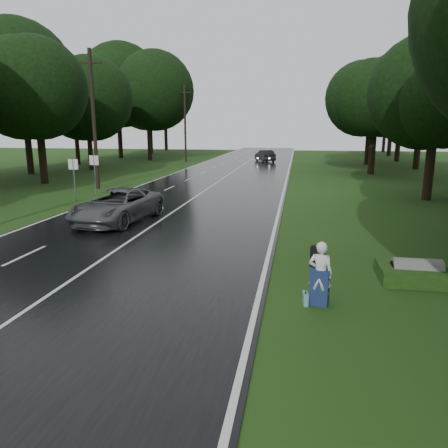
# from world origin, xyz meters

# --- Properties ---
(ground) EXTENTS (160.00, 160.00, 0.00)m
(ground) POSITION_xyz_m (0.00, 0.00, 0.00)
(ground) COLOR #1F4013
(ground) RESTS_ON ground
(road) EXTENTS (12.00, 140.00, 0.04)m
(road) POSITION_xyz_m (0.00, 20.00, 0.02)
(road) COLOR black
(road) RESTS_ON ground
(lane_center) EXTENTS (0.12, 140.00, 0.01)m
(lane_center) POSITION_xyz_m (0.00, 20.00, 0.04)
(lane_center) COLOR silver
(lane_center) RESTS_ON road
(grey_car) EXTENTS (3.37, 6.11, 1.62)m
(grey_car) POSITION_xyz_m (-1.98, 8.00, 0.85)
(grey_car) COLOR #4E5053
(grey_car) RESTS_ON road
(far_car) EXTENTS (3.31, 5.04, 1.57)m
(far_car) POSITION_xyz_m (2.24, 48.02, 0.83)
(far_car) COLOR black
(far_car) RESTS_ON road
(hitchhiker) EXTENTS (0.72, 0.68, 1.75)m
(hitchhiker) POSITION_xyz_m (7.42, -0.58, 0.81)
(hitchhiker) COLOR silver
(hitchhiker) RESTS_ON ground
(suitcase) EXTENTS (0.16, 0.43, 0.30)m
(suitcase) POSITION_xyz_m (7.07, -0.61, 0.15)
(suitcase) COLOR teal
(suitcase) RESTS_ON ground
(culvert) EXTENTS (1.44, 0.72, 0.72)m
(culvert) POSITION_xyz_m (10.45, 1.74, 0.00)
(culvert) COLOR slate
(culvert) RESTS_ON ground
(utility_pole_mid) EXTENTS (1.80, 0.28, 10.28)m
(utility_pole_mid) POSITION_xyz_m (-8.50, 19.17, 0.00)
(utility_pole_mid) COLOR black
(utility_pole_mid) RESTS_ON ground
(utility_pole_far) EXTENTS (1.80, 0.28, 10.24)m
(utility_pole_far) POSITION_xyz_m (-8.50, 45.76, 0.00)
(utility_pole_far) COLOR black
(utility_pole_far) RESTS_ON ground
(road_sign_a) EXTENTS (0.65, 0.10, 2.69)m
(road_sign_a) POSITION_xyz_m (-7.20, 13.36, 0.00)
(road_sign_a) COLOR white
(road_sign_a) RESTS_ON ground
(road_sign_b) EXTENTS (0.66, 0.10, 2.74)m
(road_sign_b) POSITION_xyz_m (-7.20, 16.18, 0.00)
(road_sign_b) COLOR white
(road_sign_b) RESTS_ON ground
(tree_left_d) EXTENTS (8.83, 8.83, 13.80)m
(tree_left_d) POSITION_xyz_m (-14.39, 21.30, 0.00)
(tree_left_d) COLOR black
(tree_left_d) RESTS_ON ground
(tree_left_e) EXTENTS (8.25, 8.25, 12.90)m
(tree_left_e) POSITION_xyz_m (-16.08, 33.07, 0.00)
(tree_left_e) COLOR black
(tree_left_e) RESTS_ON ground
(tree_left_f) EXTENTS (10.65, 10.65, 16.65)m
(tree_left_f) POSITION_xyz_m (-14.39, 47.82, 0.00)
(tree_left_f) COLOR black
(tree_left_f) RESTS_ON ground
(tree_right_d) EXTENTS (7.79, 7.79, 12.18)m
(tree_right_d) POSITION_xyz_m (15.14, 17.84, 0.00)
(tree_right_d) COLOR black
(tree_right_d) RESTS_ON ground
(tree_right_e) EXTENTS (8.81, 8.81, 13.76)m
(tree_right_e) POSITION_xyz_m (14.14, 33.73, 0.00)
(tree_right_e) COLOR black
(tree_right_e) RESTS_ON ground
(tree_right_f) EXTENTS (9.41, 9.41, 14.71)m
(tree_right_f) POSITION_xyz_m (15.41, 45.51, 0.00)
(tree_right_f) COLOR black
(tree_right_f) RESTS_ON ground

